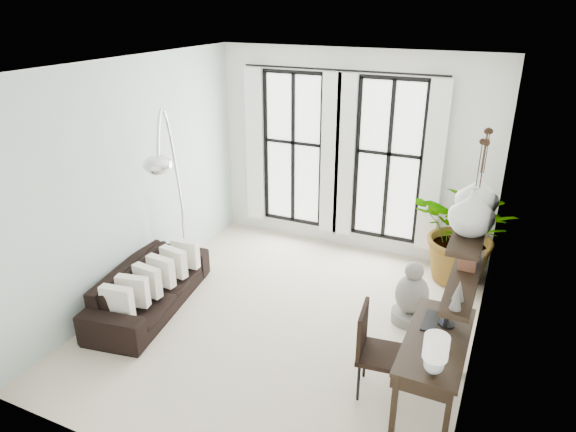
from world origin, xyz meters
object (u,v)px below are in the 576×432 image
Objects in this scene: sofa at (150,287)px; desk_chair at (373,346)px; plant at (467,232)px; desk at (435,346)px; arc_lamp at (168,155)px; buddha at (412,297)px.

desk_chair is at bearing -105.51° from sofa.
plant reaches higher than desk_chair.
desk reaches higher than desk_chair.
sofa is 1.33× the size of plant.
plant is 4.28m from arc_lamp.
desk_chair is 3.46m from arc_lamp.
sofa is 3.78m from desk.
sofa is at bearing -146.29° from plant.
plant is at bearing 71.56° from desk_chair.
sofa is 2.11× the size of desk_chair.
plant is 2.79m from desk.
sofa is at bearing 175.03° from desk.
sofa is 3.43m from buddha.
buddha is at bearing -108.68° from plant.
desk reaches higher than sofa.
arc_lamp is at bearing -151.32° from plant.
plant is 1.59× the size of desk_chair.
arc_lamp is 3.60m from buddha.
buddha is (-0.45, -1.34, -0.43)m from plant.
desk is 1.58m from buddha.
arc_lamp is at bearing -21.29° from sofa.
plant is 1.48m from buddha.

